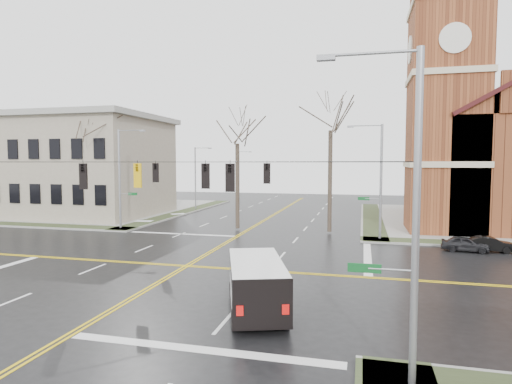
% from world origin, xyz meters
% --- Properties ---
extents(ground, '(120.00, 120.00, 0.00)m').
position_xyz_m(ground, '(0.00, 0.00, 0.00)').
color(ground, black).
rests_on(ground, ground).
extents(sidewalks, '(80.00, 80.00, 0.17)m').
position_xyz_m(sidewalks, '(0.00, 0.00, 0.08)').
color(sidewalks, gray).
rests_on(sidewalks, ground).
extents(road_markings, '(100.00, 100.00, 0.01)m').
position_xyz_m(road_markings, '(0.00, 0.00, 0.01)').
color(road_markings, gold).
rests_on(road_markings, ground).
extents(civic_building_a, '(18.00, 14.00, 11.00)m').
position_xyz_m(civic_building_a, '(-22.00, 20.00, 5.50)').
color(civic_building_a, gray).
rests_on(civic_building_a, ground).
extents(signal_pole_ne, '(2.75, 0.22, 9.00)m').
position_xyz_m(signal_pole_ne, '(11.32, 11.50, 4.95)').
color(signal_pole_ne, gray).
rests_on(signal_pole_ne, ground).
extents(signal_pole_nw, '(2.75, 0.22, 9.00)m').
position_xyz_m(signal_pole_nw, '(-11.32, 11.50, 4.95)').
color(signal_pole_nw, gray).
rests_on(signal_pole_nw, ground).
extents(signal_pole_se, '(2.75, 0.22, 9.00)m').
position_xyz_m(signal_pole_se, '(11.32, -11.50, 4.95)').
color(signal_pole_se, gray).
rests_on(signal_pole_se, ground).
extents(span_wires, '(23.02, 23.02, 0.03)m').
position_xyz_m(span_wires, '(0.00, 0.00, 6.20)').
color(span_wires, black).
rests_on(span_wires, ground).
extents(traffic_signals, '(8.21, 8.26, 1.30)m').
position_xyz_m(traffic_signals, '(-0.00, -0.67, 5.45)').
color(traffic_signals, black).
rests_on(traffic_signals, ground).
extents(streetlight_north_a, '(2.30, 0.20, 8.00)m').
position_xyz_m(streetlight_north_a, '(-10.65, 28.00, 4.47)').
color(streetlight_north_a, gray).
rests_on(streetlight_north_a, ground).
extents(streetlight_north_b, '(2.30, 0.20, 8.00)m').
position_xyz_m(streetlight_north_b, '(-10.65, 48.00, 4.47)').
color(streetlight_north_b, gray).
rests_on(streetlight_north_b, ground).
extents(cargo_van, '(3.80, 5.92, 2.11)m').
position_xyz_m(cargo_van, '(5.84, -6.29, 1.25)').
color(cargo_van, white).
rests_on(cargo_van, ground).
extents(parked_car_a, '(3.26, 1.70, 1.06)m').
position_xyz_m(parked_car_a, '(17.09, 8.58, 0.53)').
color(parked_car_a, black).
rests_on(parked_car_a, ground).
extents(parked_car_b, '(3.28, 1.23, 1.07)m').
position_xyz_m(parked_car_b, '(18.70, 8.86, 0.53)').
color(parked_car_b, black).
rests_on(parked_car_b, ground).
extents(tree_nw_far, '(4.00, 4.00, 11.98)m').
position_xyz_m(tree_nw_far, '(-15.31, 13.89, 8.66)').
color(tree_nw_far, '#382F23').
rests_on(tree_nw_far, ground).
extents(tree_nw_near, '(4.00, 4.00, 11.57)m').
position_xyz_m(tree_nw_near, '(-0.94, 13.84, 8.37)').
color(tree_nw_near, '#382F23').
rests_on(tree_nw_near, ground).
extents(tree_ne, '(4.00, 4.00, 13.13)m').
position_xyz_m(tree_ne, '(7.36, 13.96, 9.48)').
color(tree_ne, '#382F23').
rests_on(tree_ne, ground).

